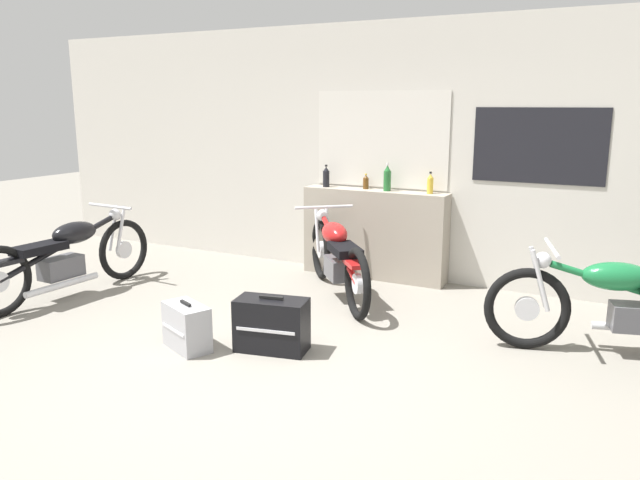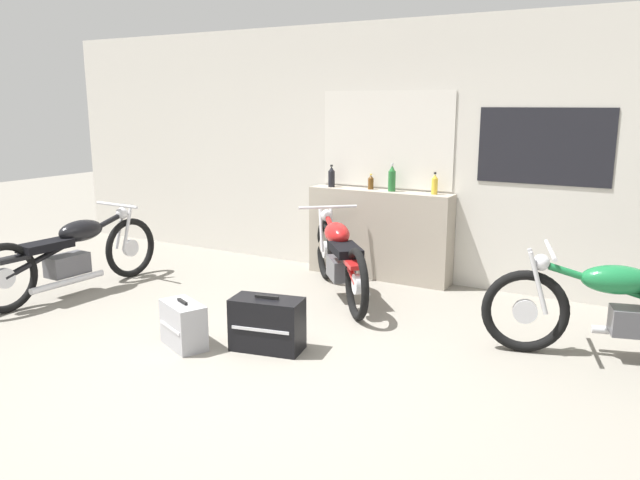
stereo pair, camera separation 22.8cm
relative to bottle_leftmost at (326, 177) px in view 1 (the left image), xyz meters
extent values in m
plane|color=gray|center=(0.83, -2.93, -1.10)|extent=(24.00, 24.00, 0.00)
cube|color=beige|center=(0.83, 0.19, 0.30)|extent=(10.00, 0.06, 2.80)
cube|color=silver|center=(0.60, 0.15, 0.43)|extent=(1.48, 0.01, 0.99)
cube|color=beige|center=(0.60, 0.15, 0.43)|extent=(1.54, 0.01, 1.05)
cube|color=black|center=(2.27, 0.15, 0.41)|extent=(1.27, 0.01, 0.74)
cube|color=gray|center=(0.60, 0.01, -0.61)|extent=(1.65, 0.28, 0.99)
cylinder|color=black|center=(0.00, 0.00, -0.02)|extent=(0.08, 0.08, 0.18)
cone|color=black|center=(0.00, 0.00, 0.09)|extent=(0.06, 0.06, 0.05)
cylinder|color=black|center=(0.00, 0.00, 0.13)|extent=(0.03, 0.03, 0.02)
cylinder|color=#5B3814|center=(0.47, 0.05, -0.05)|extent=(0.06, 0.06, 0.12)
cone|color=#5B3814|center=(0.47, 0.05, 0.03)|extent=(0.05, 0.05, 0.03)
cylinder|color=gold|center=(0.47, 0.05, 0.05)|extent=(0.03, 0.03, 0.01)
cylinder|color=#23662D|center=(0.74, 0.01, 0.00)|extent=(0.08, 0.08, 0.22)
cone|color=#23662D|center=(0.74, 0.01, 0.14)|extent=(0.07, 0.07, 0.06)
cylinder|color=silver|center=(0.74, 0.01, 0.18)|extent=(0.03, 0.03, 0.02)
cylinder|color=gold|center=(1.22, 0.02, -0.03)|extent=(0.07, 0.07, 0.17)
cone|color=gold|center=(1.22, 0.02, 0.08)|extent=(0.06, 0.06, 0.05)
cylinder|color=black|center=(1.22, 0.02, 0.11)|extent=(0.03, 0.03, 0.02)
torus|color=black|center=(0.10, -0.32, -0.77)|extent=(0.49, 0.54, 0.66)
cylinder|color=silver|center=(0.10, -0.32, -0.77)|extent=(0.16, 0.17, 0.19)
torus|color=black|center=(1.01, -1.36, -0.77)|extent=(0.49, 0.54, 0.66)
cylinder|color=silver|center=(1.01, -1.36, -0.77)|extent=(0.16, 0.17, 0.19)
cube|color=#4C4C51|center=(0.60, -0.89, -0.79)|extent=(0.42, 0.44, 0.21)
cylinder|color=#B21919|center=(0.60, -0.89, -0.58)|extent=(0.88, 0.99, 0.43)
ellipsoid|color=#B21919|center=(0.48, -0.75, -0.47)|extent=(0.49, 0.51, 0.22)
cube|color=black|center=(0.74, -1.05, -0.55)|extent=(0.49, 0.51, 0.08)
cube|color=#B21919|center=(0.96, -1.30, -0.61)|extent=(0.29, 0.30, 0.04)
cylinder|color=silver|center=(0.10, -0.41, -0.52)|extent=(0.14, 0.15, 0.49)
cylinder|color=silver|center=(0.19, -0.33, -0.52)|extent=(0.14, 0.15, 0.49)
cylinder|color=silver|center=(0.19, -0.42, -0.27)|extent=(0.50, 0.45, 0.03)
sphere|color=silver|center=(0.15, -0.38, -0.37)|extent=(0.13, 0.13, 0.13)
cylinder|color=silver|center=(0.77, -0.87, -0.92)|extent=(0.55, 0.62, 0.06)
torus|color=black|center=(2.50, -1.38, -0.77)|extent=(0.66, 0.26, 0.67)
cylinder|color=silver|center=(2.50, -1.38, -0.77)|extent=(0.20, 0.10, 0.19)
cube|color=#4C4C51|center=(3.30, -1.15, -0.79)|extent=(0.47, 0.33, 0.21)
ellipsoid|color=#196B38|center=(3.11, -1.20, -0.47)|extent=(0.56, 0.37, 0.22)
cylinder|color=silver|center=(2.59, -1.41, -0.52)|extent=(0.18, 0.08, 0.49)
cylinder|color=silver|center=(2.56, -1.30, -0.52)|extent=(0.18, 0.08, 0.49)
cylinder|color=silver|center=(2.64, -1.33, -0.27)|extent=(0.21, 0.62, 0.03)
sphere|color=silver|center=(2.59, -1.35, -0.37)|extent=(0.13, 0.13, 0.13)
torus|color=black|center=(-1.84, -1.35, -0.77)|extent=(0.11, 0.67, 0.67)
cylinder|color=silver|center=(-1.84, -1.35, -0.77)|extent=(0.06, 0.19, 0.19)
cube|color=#4C4C51|center=(-1.88, -2.17, -0.79)|extent=(0.24, 0.43, 0.21)
cylinder|color=black|center=(-1.88, -2.17, -0.58)|extent=(0.12, 1.35, 0.44)
ellipsoid|color=black|center=(-1.87, -1.98, -0.46)|extent=(0.26, 0.52, 0.22)
cube|color=black|center=(-1.89, -2.39, -0.54)|extent=(0.26, 0.52, 0.08)
cube|color=black|center=(-1.91, -2.75, -0.60)|extent=(0.15, 0.30, 0.04)
cylinder|color=silver|center=(-1.90, -1.43, -0.51)|extent=(0.04, 0.18, 0.50)
cylinder|color=silver|center=(-1.78, -1.43, -0.51)|extent=(0.04, 0.18, 0.50)
cylinder|color=silver|center=(-1.84, -1.50, -0.26)|extent=(0.64, 0.06, 0.03)
sphere|color=silver|center=(-1.84, -1.44, -0.36)|extent=(0.13, 0.13, 0.13)
cylinder|color=silver|center=(-1.74, -2.28, -0.92)|extent=(0.10, 0.82, 0.06)
cube|color=black|center=(0.72, -2.35, -0.89)|extent=(0.61, 0.39, 0.42)
cube|color=silver|center=(0.75, -2.49, -0.89)|extent=(0.47, 0.11, 0.02)
cube|color=black|center=(0.72, -2.35, -0.67)|extent=(0.20, 0.06, 0.02)
cube|color=#9E9EA3|center=(0.10, -2.64, -0.92)|extent=(0.49, 0.38, 0.37)
cube|color=silver|center=(0.05, -2.75, -0.92)|extent=(0.34, 0.16, 0.02)
cube|color=black|center=(0.10, -2.64, -0.72)|extent=(0.15, 0.08, 0.02)
camera|label=1|loc=(3.23, -6.32, 0.83)|focal=35.00mm
camera|label=2|loc=(3.43, -6.21, 0.83)|focal=35.00mm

